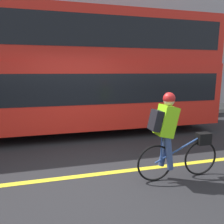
{
  "coord_description": "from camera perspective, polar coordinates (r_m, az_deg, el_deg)",
  "views": [
    {
      "loc": [
        -0.6,
        -3.8,
        1.98
      ],
      "look_at": [
        0.73,
        1.29,
        1.0
      ],
      "focal_mm": 35.0,
      "sensor_mm": 36.0,
      "label": 1
    }
  ],
  "objects": [
    {
      "name": "bus",
      "position": [
        7.17,
        -16.78,
        10.79
      ],
      "size": [
        10.74,
        2.58,
        3.7
      ],
      "color": "black",
      "rests_on": "ground_plane"
    },
    {
      "name": "ground_plane",
      "position": [
        4.33,
        -5.27,
        -16.74
      ],
      "size": [
        80.0,
        80.0,
        0.0
      ],
      "primitive_type": "plane",
      "color": "#232326"
    },
    {
      "name": "building_facade",
      "position": [
        11.1,
        -12.02,
        18.73
      ],
      "size": [
        60.0,
        0.3,
        7.2
      ],
      "color": "#9E9EA3",
      "rests_on": "ground_plane"
    },
    {
      "name": "sidewalk_curb",
      "position": [
        9.97,
        -10.91,
        -0.62
      ],
      "size": [
        60.0,
        2.09,
        0.15
      ],
      "color": "gray",
      "rests_on": "ground_plane"
    },
    {
      "name": "trash_bin",
      "position": [
        9.94,
        -3.81,
        2.54
      ],
      "size": [
        0.59,
        0.59,
        0.88
      ],
      "color": "#515156",
      "rests_on": "sidewalk_curb"
    },
    {
      "name": "cyclist_on_bike",
      "position": [
        4.09,
        15.28,
        -5.51
      ],
      "size": [
        1.64,
        0.32,
        1.63
      ],
      "color": "black",
      "rests_on": "ground_plane"
    },
    {
      "name": "road_center_line",
      "position": [
        4.43,
        -5.53,
        -16.03
      ],
      "size": [
        50.0,
        0.14,
        0.01
      ],
      "primitive_type": "cube",
      "color": "yellow",
      "rests_on": "ground_plane"
    }
  ]
}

